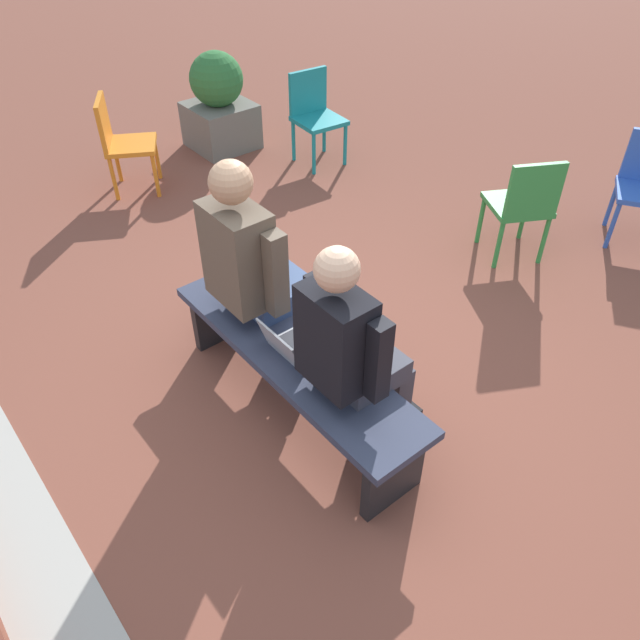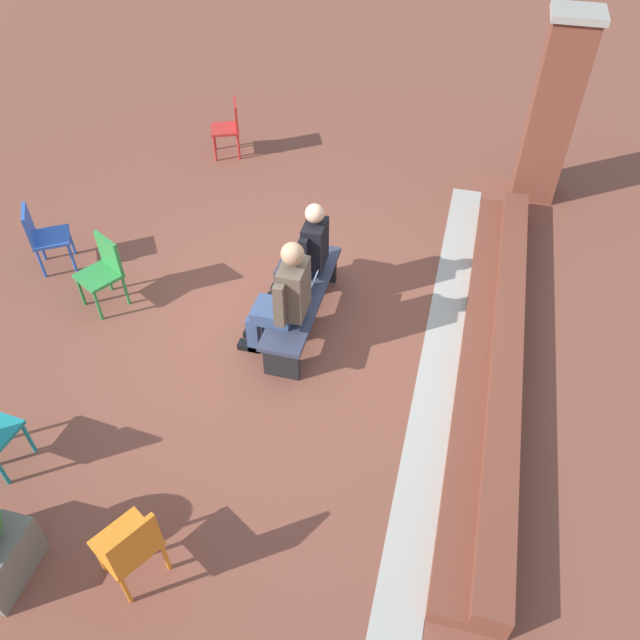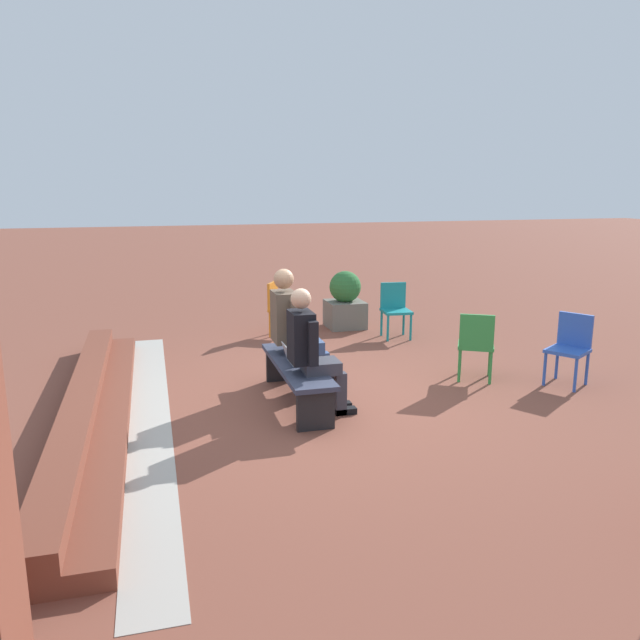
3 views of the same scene
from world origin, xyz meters
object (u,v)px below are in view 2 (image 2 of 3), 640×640
(plastic_chair_far_left, at_px, (43,235))
(plastic_chair_near_bench_right, at_px, (103,268))
(person_student, at_px, (306,252))
(plastic_chair_near_bench_left, at_px, (131,546))
(laptop, at_px, (304,289))
(person_adult, at_px, (283,297))
(plastic_chair_far_right, at_px, (230,125))
(bench, at_px, (303,300))

(plastic_chair_far_left, bearing_deg, plastic_chair_near_bench_right, 68.60)
(person_student, xyz_separation_m, plastic_chair_near_bench_left, (3.47, -0.38, -0.23))
(plastic_chair_near_bench_left, bearing_deg, plastic_chair_near_bench_right, -148.01)
(laptop, height_order, plastic_chair_near_bench_right, plastic_chair_near_bench_right)
(plastic_chair_near_bench_right, bearing_deg, person_adult, 83.86)
(person_adult, bearing_deg, person_student, 179.63)
(plastic_chair_near_bench_right, bearing_deg, person_student, 104.75)
(plastic_chair_near_bench_left, xyz_separation_m, plastic_chair_far_right, (-6.51, -1.67, 0.00))
(person_student, bearing_deg, plastic_chair_far_right, -146.00)
(bench, bearing_deg, person_student, -170.26)
(person_adult, relative_size, plastic_chair_near_bench_right, 1.69)
(person_student, distance_m, plastic_chair_near_bench_left, 3.50)
(bench, distance_m, plastic_chair_far_left, 3.28)
(plastic_chair_near_bench_right, bearing_deg, laptop, 95.16)
(person_student, relative_size, plastic_chair_far_right, 1.58)
(plastic_chair_near_bench_left, bearing_deg, plastic_chair_far_right, -165.63)
(person_adult, height_order, plastic_chair_far_right, person_adult)
(bench, xyz_separation_m, person_student, (-0.39, -0.07, 0.36))
(person_adult, bearing_deg, plastic_chair_near_bench_right, -96.14)
(bench, height_order, plastic_chair_far_left, plastic_chair_far_left)
(bench, distance_m, person_student, 0.53)
(person_student, xyz_separation_m, person_adult, (0.81, -0.01, 0.04))
(bench, distance_m, plastic_chair_near_bench_right, 2.27)
(plastic_chair_near_bench_right, bearing_deg, plastic_chair_far_left, -111.40)
(laptop, relative_size, plastic_chair_near_bench_left, 0.38)
(person_adult, relative_size, plastic_chair_far_left, 1.69)
(plastic_chair_far_left, xyz_separation_m, plastic_chair_far_right, (-3.21, 1.16, 0.00))
(person_student, xyz_separation_m, plastic_chair_near_bench_right, (0.58, -2.19, -0.23))
(laptop, relative_size, plastic_chair_far_left, 0.38)
(person_student, bearing_deg, plastic_chair_far_left, -86.83)
(bench, xyz_separation_m, plastic_chair_far_left, (-0.21, -3.27, 0.13))
(laptop, bearing_deg, plastic_chair_near_bench_right, -84.84)
(person_adult, xyz_separation_m, plastic_chair_near_bench_right, (-0.23, -2.18, -0.27))
(person_student, bearing_deg, bench, 9.74)
(laptop, bearing_deg, person_adult, -10.78)
(bench, height_order, plastic_chair_near_bench_right, plastic_chair_near_bench_right)
(bench, xyz_separation_m, plastic_chair_far_right, (-3.42, -2.11, 0.13))
(plastic_chair_far_right, bearing_deg, bench, 31.70)
(laptop, relative_size, plastic_chair_far_right, 0.38)
(plastic_chair_near_bench_left, relative_size, plastic_chair_far_left, 1.00)
(bench, height_order, person_adult, person_adult)
(person_adult, height_order, plastic_chair_far_left, person_adult)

